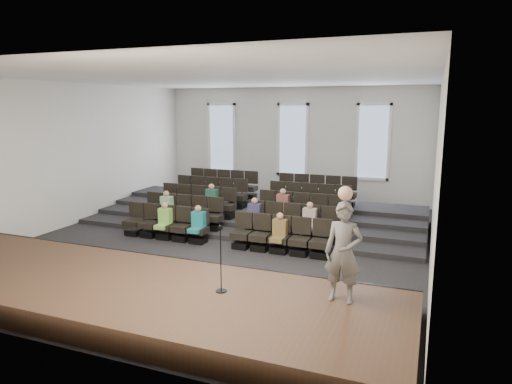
% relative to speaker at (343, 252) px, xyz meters
% --- Properties ---
extents(ground, '(14.00, 14.00, 0.00)m').
position_rel_speaker_xyz_m(ground, '(-4.44, 4.36, -1.47)').
color(ground, black).
rests_on(ground, ground).
extents(ceiling, '(12.00, 14.00, 0.02)m').
position_rel_speaker_xyz_m(ceiling, '(-4.44, 4.36, 3.54)').
color(ceiling, white).
rests_on(ceiling, ground).
extents(wall_back, '(12.00, 0.04, 5.00)m').
position_rel_speaker_xyz_m(wall_back, '(-4.44, 11.38, 1.03)').
color(wall_back, silver).
rests_on(wall_back, ground).
extents(wall_front, '(12.00, 0.04, 5.00)m').
position_rel_speaker_xyz_m(wall_front, '(-4.44, -2.66, 1.03)').
color(wall_front, silver).
rests_on(wall_front, ground).
extents(wall_left, '(0.04, 14.00, 5.00)m').
position_rel_speaker_xyz_m(wall_left, '(-10.46, 4.36, 1.03)').
color(wall_left, silver).
rests_on(wall_left, ground).
extents(wall_right, '(0.04, 14.00, 5.00)m').
position_rel_speaker_xyz_m(wall_right, '(1.58, 4.36, 1.03)').
color(wall_right, silver).
rests_on(wall_right, ground).
extents(stage, '(11.80, 3.60, 0.50)m').
position_rel_speaker_xyz_m(stage, '(-4.44, -0.74, -1.22)').
color(stage, '#3F2A1B').
rests_on(stage, ground).
extents(stage_lip, '(11.80, 0.06, 0.52)m').
position_rel_speaker_xyz_m(stage_lip, '(-4.44, 1.03, -1.22)').
color(stage_lip, black).
rests_on(stage_lip, ground).
extents(risers, '(11.80, 4.80, 0.60)m').
position_rel_speaker_xyz_m(risers, '(-4.44, 7.53, -1.27)').
color(risers, black).
rests_on(risers, ground).
extents(seating_rows, '(6.80, 4.70, 1.67)m').
position_rel_speaker_xyz_m(seating_rows, '(-4.44, 5.90, -0.79)').
color(seating_rows, black).
rests_on(seating_rows, ground).
extents(windows, '(8.44, 0.10, 3.24)m').
position_rel_speaker_xyz_m(windows, '(-4.44, 11.31, 1.23)').
color(windows, white).
rests_on(windows, wall_back).
extents(audience, '(5.45, 2.64, 1.10)m').
position_rel_speaker_xyz_m(audience, '(-4.44, 4.68, -0.66)').
color(audience, '#8DD655').
rests_on(audience, seating_rows).
extents(speaker, '(0.72, 0.48, 1.94)m').
position_rel_speaker_xyz_m(speaker, '(0.00, 0.00, 0.00)').
color(speaker, '#5C5A58').
rests_on(speaker, stage).
extents(mic_stand, '(0.23, 0.23, 1.39)m').
position_rel_speaker_xyz_m(mic_stand, '(-2.35, -0.45, -0.56)').
color(mic_stand, black).
rests_on(mic_stand, stage).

